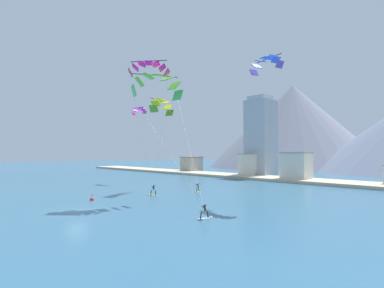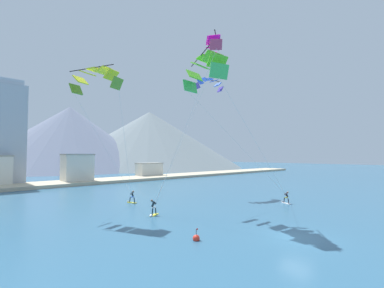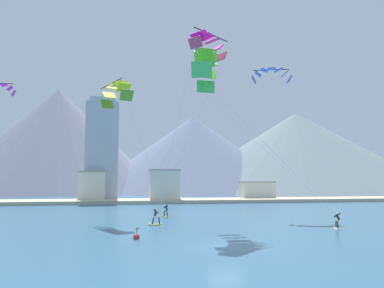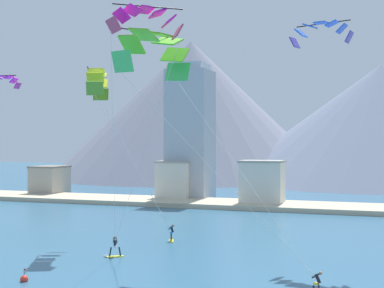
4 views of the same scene
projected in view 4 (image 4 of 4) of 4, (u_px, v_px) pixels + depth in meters
kitesurfer_near_lead at (318, 288)px, 33.74m from camera, size 0.95×1.77×1.72m
kitesurfer_near_trail at (172, 235)px, 52.78m from camera, size 0.97×1.77×1.76m
kitesurfer_mid_center at (113, 250)px, 45.35m from camera, size 1.71×1.21×1.80m
parafoil_kite_near_lead at (155, 50)px, 40.76m from camera, size 14.48×7.62×16.95m
parafoil_kite_near_trail at (98, 81)px, 51.95m from camera, size 8.51×7.03×15.43m
parafoil_kite_mid_center at (145, 20)px, 39.53m from camera, size 7.23×6.96×18.39m
parafoil_kite_distant_high_outer at (3, 80)px, 62.15m from camera, size 4.34×1.52×1.59m
parafoil_kite_distant_low_drift at (321, 30)px, 46.83m from camera, size 5.60×2.41×2.10m
race_marker_buoy at (24, 279)px, 37.31m from camera, size 0.56×0.56×1.02m
shoreline_strip at (255, 205)px, 80.45m from camera, size 180.00×10.00×0.70m
shore_building_harbour_front at (176, 181)px, 89.07m from camera, size 5.71×5.29×6.69m
shore_building_promenade_mid at (262, 183)px, 81.17m from camera, size 6.52×5.23×7.03m
shore_building_quay_east at (50, 181)px, 97.24m from camera, size 5.27×6.46×5.50m
highrise_tower at (190, 133)px, 90.68m from camera, size 7.00×7.00×23.14m
mountain_peak_west_ridge at (191, 109)px, 155.09m from camera, size 80.91×80.91×39.30m
mountain_peak_central_summit at (382, 122)px, 137.92m from camera, size 83.50×83.50×30.05m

